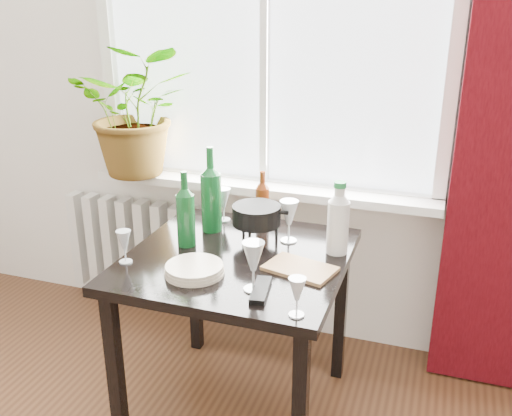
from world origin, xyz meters
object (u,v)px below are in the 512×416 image
(wine_bottle_left, at_px, (185,209))
(cleaning_bottle, at_px, (338,217))
(wineglass_back_center, at_px, (289,221))
(wineglass_far_right, at_px, (297,297))
(wineglass_front_left, at_px, (124,246))
(cutting_board, at_px, (300,269))
(potted_plant, at_px, (137,110))
(wineglass_front_right, at_px, (253,266))
(bottle_amber, at_px, (262,198))
(wineglass_back_left, at_px, (224,204))
(fondue_pot, at_px, (257,223))
(tv_remote, at_px, (261,290))
(wine_bottle_right, at_px, (211,189))
(plate_stack, at_px, (194,269))
(radiator, at_px, (136,246))
(table, at_px, (237,276))

(wine_bottle_left, distance_m, cleaning_bottle, 0.61)
(wineglass_back_center, bearing_deg, wineglass_far_right, -71.67)
(wineglass_front_left, height_order, cutting_board, wineglass_front_left)
(potted_plant, distance_m, wineglass_front_right, 1.24)
(bottle_amber, bearing_deg, wineglass_back_left, -174.91)
(fondue_pot, bearing_deg, potted_plant, 130.29)
(bottle_amber, xyz_separation_m, tv_remote, (0.19, -0.60, -0.11))
(wineglass_back_center, relative_size, fondue_pot, 0.80)
(wine_bottle_right, bearing_deg, wineglass_back_center, -1.77)
(wine_bottle_right, xyz_separation_m, wineglass_front_left, (-0.19, -0.41, -0.12))
(wineglass_back_center, relative_size, plate_stack, 0.83)
(wine_bottle_left, bearing_deg, wine_bottle_right, 78.98)
(cleaning_bottle, bearing_deg, radiator, 158.67)
(wine_bottle_right, bearing_deg, cutting_board, -28.69)
(cleaning_bottle, height_order, plate_stack, cleaning_bottle)
(wineglass_front_left, bearing_deg, wine_bottle_right, 65.27)
(bottle_amber, bearing_deg, wineglass_back_center, -41.63)
(wineglass_front_right, bearing_deg, cleaning_bottle, 61.84)
(tv_remote, bearing_deg, wineglass_far_right, -43.33)
(wineglass_back_center, distance_m, tv_remote, 0.46)
(potted_plant, bearing_deg, wineglass_back_left, -22.39)
(wineglass_back_left, bearing_deg, wine_bottle_right, -93.87)
(radiator, relative_size, wine_bottle_right, 2.10)
(cleaning_bottle, bearing_deg, wineglass_back_center, 168.57)
(radiator, xyz_separation_m, plate_stack, (0.76, -0.83, 0.38))
(table, relative_size, wineglass_back_center, 4.58)
(cleaning_bottle, bearing_deg, wineglass_back_left, 162.75)
(wineglass_far_right, bearing_deg, wineglass_front_left, 167.34)
(bottle_amber, height_order, wineglass_back_left, bottle_amber)
(wine_bottle_right, bearing_deg, wineglass_back_left, 86.13)
(wine_bottle_right, height_order, wineglass_far_right, wine_bottle_right)
(plate_stack, relative_size, tv_remote, 1.23)
(wineglass_far_right, bearing_deg, radiator, 140.21)
(fondue_pot, bearing_deg, cutting_board, -62.72)
(wineglass_back_left, bearing_deg, wineglass_far_right, -52.51)
(fondue_pot, bearing_deg, wineglass_back_left, 119.65)
(wine_bottle_left, relative_size, tv_remote, 1.77)
(wineglass_back_left, bearing_deg, cutting_board, -39.23)
(wineglass_far_right, distance_m, cutting_board, 0.33)
(wineglass_far_right, height_order, wineglass_back_center, wineglass_back_center)
(table, bearing_deg, plate_stack, -114.48)
(wineglass_front_right, bearing_deg, fondue_pot, 107.37)
(wineglass_back_left, relative_size, fondue_pot, 0.68)
(wineglass_far_right, height_order, cutting_board, wineglass_far_right)
(wine_bottle_left, bearing_deg, tv_remote, -34.21)
(radiator, distance_m, plate_stack, 1.19)
(bottle_amber, bearing_deg, cutting_board, -54.49)
(wineglass_front_right, bearing_deg, wineglass_back_center, 89.75)
(wineglass_front_right, bearing_deg, wine_bottle_left, 144.72)
(wine_bottle_right, height_order, cutting_board, wine_bottle_right)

